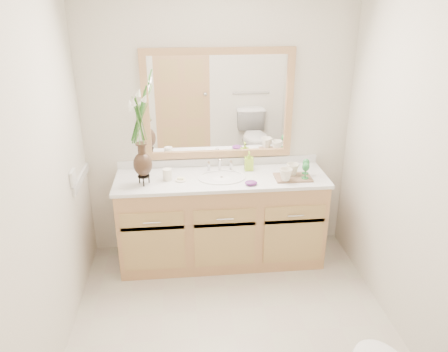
{
  "coord_description": "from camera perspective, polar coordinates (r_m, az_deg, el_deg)",
  "views": [
    {
      "loc": [
        -0.33,
        -2.46,
        2.32
      ],
      "look_at": [
        -0.01,
        0.65,
        0.99
      ],
      "focal_mm": 35.0,
      "sensor_mm": 36.0,
      "label": 1
    }
  ],
  "objects": [
    {
      "name": "soap_dish",
      "position": [
        3.73,
        -5.68,
        -0.48
      ],
      "size": [
        0.09,
        0.09,
        0.03
      ],
      "color": "silver",
      "rests_on": "counter"
    },
    {
      "name": "tray",
      "position": [
        3.81,
        8.98,
        -0.18
      ],
      "size": [
        0.31,
        0.21,
        0.02
      ],
      "primitive_type": "cube",
      "rotation": [
        0.0,
        0.0,
        -0.01
      ],
      "color": "brown",
      "rests_on": "counter"
    },
    {
      "name": "floor",
      "position": [
        3.39,
        1.43,
        -20.09
      ],
      "size": [
        2.6,
        2.6,
        0.0
      ],
      "primitive_type": "plane",
      "color": "beige",
      "rests_on": "ground"
    },
    {
      "name": "mug_left",
      "position": [
        3.7,
        8.06,
        0.25
      ],
      "size": [
        0.13,
        0.13,
        0.11
      ],
      "primitive_type": "imported",
      "rotation": [
        0.0,
        0.0,
        -0.28
      ],
      "color": "silver",
      "rests_on": "tray"
    },
    {
      "name": "counter",
      "position": [
        3.8,
        -0.34,
        -0.32
      ],
      "size": [
        1.84,
        0.57,
        0.03
      ],
      "primitive_type": "cube",
      "color": "white",
      "rests_on": "vanity"
    },
    {
      "name": "mirror",
      "position": [
        3.86,
        -0.74,
        9.3
      ],
      "size": [
        1.32,
        0.04,
        0.97
      ],
      "color": "white",
      "rests_on": "wall_back"
    },
    {
      "name": "mug_right",
      "position": [
        3.82,
        8.94,
        0.92
      ],
      "size": [
        0.15,
        0.15,
        0.11
      ],
      "primitive_type": "imported",
      "rotation": [
        0.0,
        0.0,
        0.78
      ],
      "color": "silver",
      "rests_on": "tray"
    },
    {
      "name": "sink",
      "position": [
        3.8,
        -0.31,
        -0.97
      ],
      "size": [
        0.38,
        0.34,
        0.23
      ],
      "color": "white",
      "rests_on": "counter"
    },
    {
      "name": "purple_dish",
      "position": [
        3.64,
        3.56,
        -0.89
      ],
      "size": [
        0.13,
        0.11,
        0.04
      ],
      "primitive_type": "ellipsoid",
      "rotation": [
        0.0,
        0.0,
        -0.32
      ],
      "color": "#642571",
      "rests_on": "counter"
    },
    {
      "name": "soap_bottle",
      "position": [
        3.92,
        3.27,
        1.87
      ],
      "size": [
        0.07,
        0.08,
        0.16
      ],
      "primitive_type": "imported",
      "rotation": [
        0.0,
        0.0,
        -0.04
      ],
      "color": "#98C72E",
      "rests_on": "counter"
    },
    {
      "name": "wall_left",
      "position": [
        2.84,
        -23.14,
        -2.17
      ],
      "size": [
        0.02,
        2.6,
        2.4
      ],
      "primitive_type": "cube",
      "color": "silver",
      "rests_on": "floor"
    },
    {
      "name": "tumbler",
      "position": [
        3.74,
        -7.42,
        0.2
      ],
      "size": [
        0.08,
        0.08,
        0.1
      ],
      "primitive_type": "cylinder",
      "color": "silver",
      "rests_on": "counter"
    },
    {
      "name": "wall_back",
      "position": [
        3.93,
        -0.75,
        6.48
      ],
      "size": [
        2.4,
        0.02,
        2.4
      ],
      "primitive_type": "cube",
      "color": "silver",
      "rests_on": "floor"
    },
    {
      "name": "goblet_back",
      "position": [
        3.85,
        10.66,
        1.6
      ],
      "size": [
        0.06,
        0.06,
        0.14
      ],
      "color": "#297C39",
      "rests_on": "tray"
    },
    {
      "name": "switch_plate",
      "position": [
        3.59,
        -19.12,
        -0.2
      ],
      "size": [
        0.02,
        0.12,
        0.12
      ],
      "primitive_type": "cube",
      "color": "white",
      "rests_on": "wall_left"
    },
    {
      "name": "flower_vase",
      "position": [
        3.54,
        -10.95,
        6.47
      ],
      "size": [
        0.18,
        0.18,
        0.75
      ],
      "rotation": [
        0.0,
        0.0,
        -0.3
      ],
      "color": "black",
      "rests_on": "counter"
    },
    {
      "name": "vanity",
      "position": [
        3.98,
        -0.33,
        -5.82
      ],
      "size": [
        1.8,
        0.55,
        0.8
      ],
      "color": "tan",
      "rests_on": "floor"
    },
    {
      "name": "wall_right",
      "position": [
        3.1,
        24.23,
        -0.25
      ],
      "size": [
        0.02,
        2.6,
        2.4
      ],
      "primitive_type": "cube",
      "color": "silver",
      "rests_on": "floor"
    },
    {
      "name": "goblet_front",
      "position": [
        3.75,
        10.63,
        1.06
      ],
      "size": [
        0.06,
        0.06,
        0.14
      ],
      "color": "#297C39",
      "rests_on": "tray"
    },
    {
      "name": "wall_front",
      "position": [
        1.64,
        7.84,
        -20.12
      ],
      "size": [
        2.4,
        0.02,
        2.4
      ],
      "primitive_type": "cube",
      "color": "silver",
      "rests_on": "floor"
    }
  ]
}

